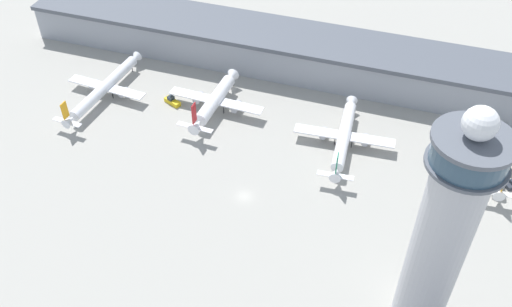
% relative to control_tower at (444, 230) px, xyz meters
% --- Properties ---
extents(ground_plane, '(1000.00, 1000.00, 0.00)m').
position_rel_control_tower_xyz_m(ground_plane, '(-53.60, 23.29, -31.02)').
color(ground_plane, '#9E9B93').
extents(terminal_building, '(220.43, 25.00, 15.01)m').
position_rel_control_tower_xyz_m(terminal_building, '(-53.60, 93.29, -23.42)').
color(terminal_building, '#9399A3').
rests_on(terminal_building, ground).
extents(control_tower, '(15.96, 15.96, 63.68)m').
position_rel_control_tower_xyz_m(control_tower, '(0.00, 0.00, 0.00)').
color(control_tower, '#BCBCC1').
rests_on(control_tower, ground).
extents(airplane_gate_alpha, '(30.73, 45.56, 12.24)m').
position_rel_control_tower_xyz_m(airplane_gate_alpha, '(-117.60, 54.43, -26.87)').
color(airplane_gate_alpha, silver).
rests_on(airplane_gate_alpha, ground).
extents(airplane_gate_bravo, '(34.75, 34.45, 14.42)m').
position_rel_control_tower_xyz_m(airplane_gate_bravo, '(-76.82, 59.06, -26.25)').
color(airplane_gate_bravo, white).
rests_on(airplane_gate_bravo, ground).
extents(airplane_gate_charlie, '(33.10, 40.36, 12.81)m').
position_rel_control_tower_xyz_m(airplane_gate_charlie, '(-30.30, 54.94, -26.68)').
color(airplane_gate_charlie, white).
rests_on(airplane_gate_charlie, ground).
extents(airplane_gate_delta, '(36.26, 33.50, 12.74)m').
position_rel_control_tower_xyz_m(airplane_gate_delta, '(16.53, 59.32, -26.80)').
color(airplane_gate_delta, white).
rests_on(airplane_gate_delta, ground).
extents(service_truck_catering, '(6.92, 4.73, 2.91)m').
position_rel_control_tower_xyz_m(service_truck_catering, '(-93.18, 58.34, -30.01)').
color(service_truck_catering, black).
rests_on(service_truck_catering, ground).
extents(service_truck_fuel, '(7.36, 3.42, 2.90)m').
position_rel_control_tower_xyz_m(service_truck_fuel, '(0.76, 54.66, -30.01)').
color(service_truck_fuel, black).
rests_on(service_truck_fuel, ground).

